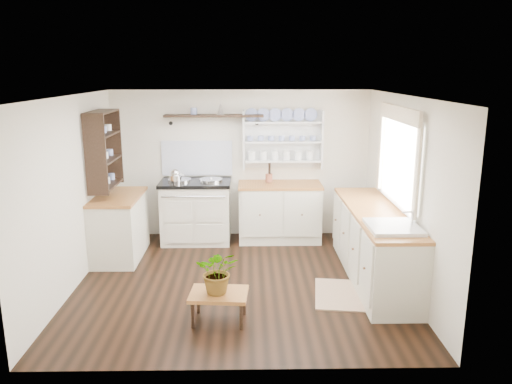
% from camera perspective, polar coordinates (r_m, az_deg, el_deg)
% --- Properties ---
extents(floor, '(4.00, 3.80, 0.01)m').
position_cam_1_polar(floor, '(6.38, -1.89, -10.19)').
color(floor, black).
rests_on(floor, ground).
extents(wall_back, '(4.00, 0.02, 2.30)m').
position_cam_1_polar(wall_back, '(7.86, -1.75, 3.20)').
color(wall_back, silver).
rests_on(wall_back, ground).
extents(wall_right, '(0.02, 3.80, 2.30)m').
position_cam_1_polar(wall_right, '(6.29, 16.55, -0.03)').
color(wall_right, silver).
rests_on(wall_right, ground).
extents(wall_left, '(0.02, 3.80, 2.30)m').
position_cam_1_polar(wall_left, '(6.36, -20.29, -0.18)').
color(wall_left, silver).
rests_on(wall_left, ground).
extents(ceiling, '(4.00, 3.80, 0.01)m').
position_cam_1_polar(ceiling, '(5.84, -2.07, 10.92)').
color(ceiling, white).
rests_on(ceiling, wall_back).
extents(window, '(0.08, 1.55, 1.22)m').
position_cam_1_polar(window, '(6.34, 15.96, 3.93)').
color(window, white).
rests_on(window, wall_right).
extents(aga_cooker, '(1.07, 0.74, 0.99)m').
position_cam_1_polar(aga_cooker, '(7.73, -6.84, -2.13)').
color(aga_cooker, silver).
rests_on(aga_cooker, floor).
extents(back_cabinets, '(1.27, 0.63, 0.90)m').
position_cam_1_polar(back_cabinets, '(7.74, 2.71, -2.22)').
color(back_cabinets, '#EEE7CD').
rests_on(back_cabinets, floor).
extents(right_cabinets, '(0.62, 2.43, 0.90)m').
position_cam_1_polar(right_cabinets, '(6.50, 13.34, -5.75)').
color(right_cabinets, '#EEE7CD').
rests_on(right_cabinets, floor).
extents(belfast_sink, '(0.55, 0.60, 0.45)m').
position_cam_1_polar(belfast_sink, '(5.71, 15.35, -5.01)').
color(belfast_sink, white).
rests_on(belfast_sink, right_cabinets).
extents(left_cabinets, '(0.62, 1.13, 0.90)m').
position_cam_1_polar(left_cabinets, '(7.28, -15.33, -3.74)').
color(left_cabinets, '#EEE7CD').
rests_on(left_cabinets, floor).
extents(plate_rack, '(1.20, 0.22, 0.90)m').
position_cam_1_polar(plate_rack, '(7.78, 3.04, 6.10)').
color(plate_rack, white).
rests_on(plate_rack, wall_back).
extents(high_shelf, '(1.50, 0.29, 0.16)m').
position_cam_1_polar(high_shelf, '(7.65, -4.83, 8.61)').
color(high_shelf, black).
rests_on(high_shelf, wall_back).
extents(left_shelving, '(0.28, 0.80, 1.05)m').
position_cam_1_polar(left_shelving, '(7.08, -16.99, 4.72)').
color(left_shelving, black).
rests_on(left_shelving, wall_left).
extents(kettle, '(0.18, 0.18, 0.22)m').
position_cam_1_polar(kettle, '(7.52, -9.18, 1.71)').
color(kettle, silver).
rests_on(kettle, aga_cooker).
extents(utensil_crock, '(0.11, 0.11, 0.13)m').
position_cam_1_polar(utensil_crock, '(7.69, 1.48, 1.61)').
color(utensil_crock, '#975037').
rests_on(utensil_crock, back_cabinets).
extents(center_table, '(0.63, 0.47, 0.33)m').
position_cam_1_polar(center_table, '(5.35, -4.28, -11.81)').
color(center_table, brown).
rests_on(center_table, floor).
extents(potted_plant, '(0.45, 0.39, 0.48)m').
position_cam_1_polar(potted_plant, '(5.24, -4.33, -8.99)').
color(potted_plant, '#3F7233').
rests_on(potted_plant, center_table).
extents(floor_rug, '(0.66, 0.92, 0.02)m').
position_cam_1_polar(floor_rug, '(6.10, 9.44, -11.46)').
color(floor_rug, '#83684C').
rests_on(floor_rug, floor).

